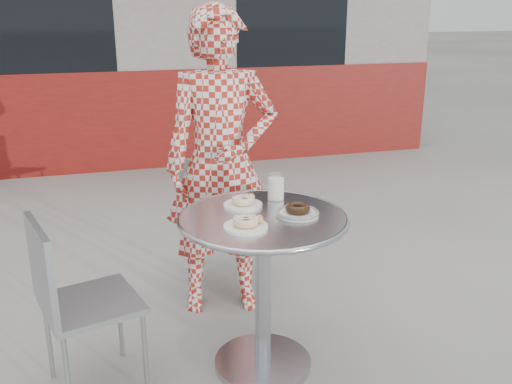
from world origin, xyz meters
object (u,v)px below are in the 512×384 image
object	(u,v)px
bistro_table	(263,255)
chair_left	(92,337)
seated_person	(221,165)
plate_near	(246,224)
plate_far	(243,202)
milk_cup	(276,187)
chair_far	(221,240)
plate_checker	(298,211)

from	to	relation	value
bistro_table	chair_left	size ratio (longest dim) A/B	0.94
bistro_table	seated_person	size ratio (longest dim) A/B	0.46
chair_left	seated_person	xyz separation A→B (m)	(0.71, 0.57, 0.57)
seated_person	plate_near	xyz separation A→B (m)	(-0.06, -0.74, -0.05)
plate_far	milk_cup	size ratio (longest dim) A/B	1.40
chair_far	plate_checker	bearing A→B (deg)	121.89
chair_far	chair_left	world-z (taller)	chair_left
bistro_table	milk_cup	xyz separation A→B (m)	(0.12, 0.20, 0.24)
plate_near	plate_far	bearing A→B (deg)	77.91
chair_far	chair_left	xyz separation A→B (m)	(-0.77, -0.91, 0.00)
chair_left	plate_near	world-z (taller)	chair_left
bistro_table	plate_checker	world-z (taller)	plate_checker
bistro_table	plate_checker	distance (m)	0.25
chair_left	plate_checker	distance (m)	1.05
plate_near	chair_far	bearing A→B (deg)	83.45
seated_person	plate_far	world-z (taller)	seated_person
chair_left	plate_far	size ratio (longest dim) A/B	4.57
seated_person	plate_near	size ratio (longest dim) A/B	8.97
bistro_table	seated_person	world-z (taller)	seated_person
milk_cup	plate_checker	bearing A→B (deg)	-82.63
seated_person	plate_checker	xyz separation A→B (m)	(0.19, -0.66, -0.05)
plate_checker	plate_near	bearing A→B (deg)	-160.77
milk_cup	bistro_table	bearing A→B (deg)	-121.41
seated_person	plate_checker	world-z (taller)	seated_person
bistro_table	milk_cup	distance (m)	0.33
chair_far	bistro_table	bearing A→B (deg)	113.30
chair_far	milk_cup	size ratio (longest dim) A/B	6.33
plate_near	plate_checker	size ratio (longest dim) A/B	0.97
bistro_table	chair_far	xyz separation A→B (m)	(0.02, 0.96, -0.32)
plate_far	milk_cup	bearing A→B (deg)	15.91
bistro_table	milk_cup	world-z (taller)	milk_cup
chair_left	plate_checker	size ratio (longest dim) A/B	4.29
plate_far	plate_checker	distance (m)	0.26
seated_person	chair_left	bearing A→B (deg)	-134.41
chair_far	plate_near	distance (m)	1.20
plate_checker	chair_far	bearing A→B (deg)	97.52
plate_near	seated_person	bearing A→B (deg)	85.22
plate_checker	milk_cup	xyz separation A→B (m)	(-0.03, 0.22, 0.04)
plate_near	milk_cup	distance (m)	0.38
bistro_table	plate_near	bearing A→B (deg)	-133.23
chair_far	plate_far	world-z (taller)	plate_far
chair_left	seated_person	bearing A→B (deg)	-66.99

